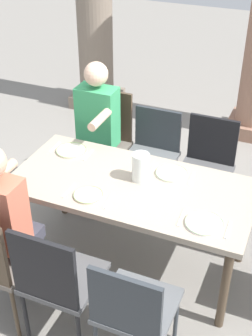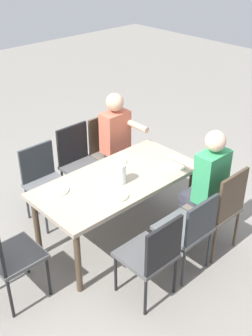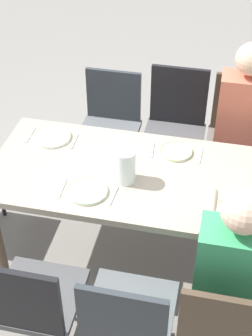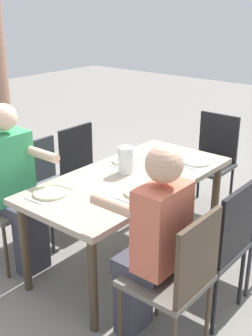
{
  "view_description": "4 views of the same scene",
  "coord_description": "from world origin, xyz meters",
  "px_view_note": "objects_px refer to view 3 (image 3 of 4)",
  "views": [
    {
      "loc": [
        1.0,
        -2.48,
        2.62
      ],
      "look_at": [
        -0.04,
        -0.02,
        0.87
      ],
      "focal_mm": 49.5,
      "sensor_mm": 36.0,
      "label": 1
    },
    {
      "loc": [
        2.37,
        2.66,
        2.94
      ],
      "look_at": [
        -0.11,
        0.01,
        0.82
      ],
      "focal_mm": 44.57,
      "sensor_mm": 36.0,
      "label": 2
    },
    {
      "loc": [
        -0.44,
        2.24,
        2.64
      ],
      "look_at": [
        0.03,
        0.06,
        0.82
      ],
      "focal_mm": 53.82,
      "sensor_mm": 36.0,
      "label": 3
    },
    {
      "loc": [
        -2.38,
        -1.92,
        2.0
      ],
      "look_at": [
        0.04,
        0.08,
        0.78
      ],
      "focal_mm": 46.23,
      "sensor_mm": 36.0,
      "label": 4
    }
  ],
  "objects_px": {
    "plate_0": "(236,213)",
    "water_pitcher": "(125,167)",
    "chair_west_south": "(238,133)",
    "plate_2": "(87,191)",
    "plate_1": "(176,151)",
    "chair_mid_south": "(175,124)",
    "dining_table": "(133,182)",
    "chair_east_north": "(32,301)",
    "diner_man_white": "(241,130)",
    "chair_east_south": "(110,122)",
    "chair_west_north": "(223,333)",
    "diner_woman_green": "(229,278)",
    "plate_3": "(52,137)",
    "chair_mid_north": "(127,318)"
  },
  "relations": [
    {
      "from": "chair_east_south",
      "to": "water_pitcher",
      "type": "xyz_separation_m",
      "value": [
        -0.31,
        0.91,
        0.33
      ]
    },
    {
      "from": "chair_mid_south",
      "to": "chair_east_north",
      "type": "height_order",
      "value": "chair_mid_south"
    },
    {
      "from": "dining_table",
      "to": "chair_west_south",
      "type": "xyz_separation_m",
      "value": [
        -0.6,
        -0.84,
        -0.12
      ]
    },
    {
      "from": "chair_mid_north",
      "to": "plate_3",
      "type": "bearing_deg",
      "value": -55.55
    },
    {
      "from": "plate_1",
      "to": "dining_table",
      "type": "bearing_deg",
      "value": 48.9
    },
    {
      "from": "chair_east_south",
      "to": "plate_2",
      "type": "xyz_separation_m",
      "value": [
        -0.13,
        1.06,
        0.24
      ]
    },
    {
      "from": "plate_1",
      "to": "chair_mid_south",
      "type": "bearing_deg",
      "value": -82.79
    },
    {
      "from": "plate_0",
      "to": "water_pitcher",
      "type": "distance_m",
      "value": 0.67
    },
    {
      "from": "plate_2",
      "to": "diner_woman_green",
      "type": "bearing_deg",
      "value": 153.59
    },
    {
      "from": "plate_1",
      "to": "plate_3",
      "type": "distance_m",
      "value": 0.8
    },
    {
      "from": "chair_west_south",
      "to": "plate_1",
      "type": "distance_m",
      "value": 0.73
    },
    {
      "from": "chair_east_south",
      "to": "water_pitcher",
      "type": "bearing_deg",
      "value": 109.13
    },
    {
      "from": "chair_east_south",
      "to": "plate_0",
      "type": "xyz_separation_m",
      "value": [
        -0.96,
        1.06,
        0.24
      ]
    },
    {
      "from": "chair_mid_south",
      "to": "plate_2",
      "type": "relative_size",
      "value": 4.06
    },
    {
      "from": "chair_east_north",
      "to": "plate_1",
      "type": "xyz_separation_m",
      "value": [
        -0.57,
        -1.08,
        0.24
      ]
    },
    {
      "from": "chair_west_south",
      "to": "plate_2",
      "type": "relative_size",
      "value": 4.01
    },
    {
      "from": "chair_east_south",
      "to": "plate_3",
      "type": "bearing_deg",
      "value": 68.69
    },
    {
      "from": "chair_west_north",
      "to": "diner_man_white",
      "type": "xyz_separation_m",
      "value": [
        -0.0,
        -1.49,
        0.15
      ]
    },
    {
      "from": "dining_table",
      "to": "chair_west_south",
      "type": "bearing_deg",
      "value": -125.74
    },
    {
      "from": "dining_table",
      "to": "chair_west_north",
      "type": "relative_size",
      "value": 1.8
    },
    {
      "from": "plate_0",
      "to": "water_pitcher",
      "type": "bearing_deg",
      "value": -13.26
    },
    {
      "from": "dining_table",
      "to": "chair_mid_north",
      "type": "bearing_deg",
      "value": 99.79
    },
    {
      "from": "chair_west_south",
      "to": "diner_man_white",
      "type": "distance_m",
      "value": 0.24
    },
    {
      "from": "chair_west_north",
      "to": "chair_east_south",
      "type": "bearing_deg",
      "value": -60.33
    },
    {
      "from": "chair_mid_south",
      "to": "diner_man_white",
      "type": "distance_m",
      "value": 0.52
    },
    {
      "from": "chair_west_north",
      "to": "chair_east_north",
      "type": "distance_m",
      "value": 0.95
    },
    {
      "from": "chair_west_north",
      "to": "chair_east_north",
      "type": "relative_size",
      "value": 1.09
    },
    {
      "from": "chair_west_south",
      "to": "diner_woman_green",
      "type": "bearing_deg",
      "value": 89.89
    },
    {
      "from": "plate_0",
      "to": "dining_table",
      "type": "bearing_deg",
      "value": -20.39
    },
    {
      "from": "chair_mid_south",
      "to": "chair_east_north",
      "type": "relative_size",
      "value": 1.08
    },
    {
      "from": "chair_west_south",
      "to": "plate_2",
      "type": "xyz_separation_m",
      "value": [
        0.82,
        1.06,
        0.2
      ]
    },
    {
      "from": "chair_mid_south",
      "to": "water_pitcher",
      "type": "relative_size",
      "value": 4.56
    },
    {
      "from": "chair_east_south",
      "to": "plate_2",
      "type": "bearing_deg",
      "value": 97.0
    },
    {
      "from": "chair_mid_south",
      "to": "chair_mid_north",
      "type": "bearing_deg",
      "value": 90.0
    },
    {
      "from": "dining_table",
      "to": "diner_woman_green",
      "type": "height_order",
      "value": "diner_woman_green"
    },
    {
      "from": "plate_1",
      "to": "plate_2",
      "type": "height_order",
      "value": "same"
    },
    {
      "from": "diner_man_white",
      "to": "chair_east_south",
      "type": "bearing_deg",
      "value": -10.81
    },
    {
      "from": "diner_man_white",
      "to": "water_pitcher",
      "type": "bearing_deg",
      "value": 48.52
    },
    {
      "from": "chair_west_south",
      "to": "plate_3",
      "type": "xyz_separation_m",
      "value": [
        1.19,
        0.61,
        0.2
      ]
    },
    {
      "from": "plate_0",
      "to": "water_pitcher",
      "type": "xyz_separation_m",
      "value": [
        0.64,
        -0.15,
        0.08
      ]
    },
    {
      "from": "diner_man_white",
      "to": "plate_1",
      "type": "height_order",
      "value": "diner_man_white"
    },
    {
      "from": "plate_2",
      "to": "water_pitcher",
      "type": "height_order",
      "value": "water_pitcher"
    },
    {
      "from": "chair_mid_south",
      "to": "chair_east_south",
      "type": "xyz_separation_m",
      "value": [
        0.49,
        0.0,
        -0.05
      ]
    },
    {
      "from": "chair_west_north",
      "to": "diner_man_white",
      "type": "bearing_deg",
      "value": -90.11
    },
    {
      "from": "plate_0",
      "to": "diner_man_white",
      "type": "bearing_deg",
      "value": -89.94
    },
    {
      "from": "diner_woman_green",
      "to": "water_pitcher",
      "type": "relative_size",
      "value": 6.27
    },
    {
      "from": "diner_man_white",
      "to": "plate_3",
      "type": "distance_m",
      "value": 1.26
    },
    {
      "from": "chair_east_north",
      "to": "plate_2",
      "type": "xyz_separation_m",
      "value": [
        -0.13,
        -0.61,
        0.24
      ]
    },
    {
      "from": "dining_table",
      "to": "plate_1",
      "type": "height_order",
      "value": "plate_1"
    },
    {
      "from": "diner_man_white",
      "to": "chair_mid_south",
      "type": "bearing_deg",
      "value": -22.03
    }
  ]
}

